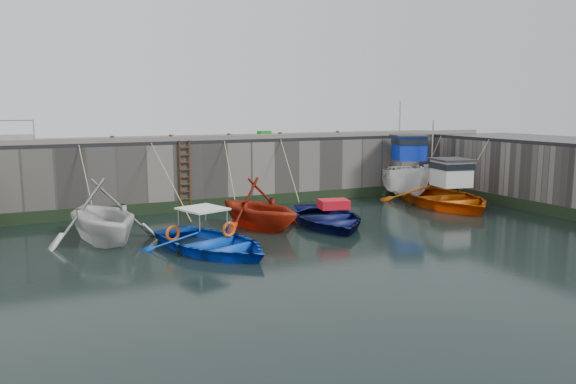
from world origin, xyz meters
name	(u,v)px	position (x,y,z in m)	size (l,w,h in m)	color
ground	(336,261)	(0.00, 0.00, 0.00)	(120.00, 120.00, 0.00)	black
quay_back	(211,170)	(0.00, 12.50, 1.50)	(30.00, 5.00, 3.00)	slate
road_back	(210,139)	(0.00, 12.50, 3.08)	(30.00, 5.00, 0.16)	black
kerb_back	(225,137)	(0.00, 10.15, 3.26)	(30.00, 0.30, 0.20)	slate
algae_back	(228,203)	(0.00, 9.96, 0.25)	(30.00, 0.08, 0.50)	black
algae_right	(545,209)	(11.96, 2.50, 0.25)	(0.08, 15.00, 0.50)	black
ladder	(185,176)	(-2.00, 9.91, 1.59)	(0.51, 0.08, 3.20)	#3F1E0F
boat_near_white	(103,241)	(-6.10, 5.76, 0.00)	(4.07, 4.71, 2.48)	silver
boat_near_white_rope	(92,223)	(-6.10, 9.13, 0.00)	(0.04, 3.13, 3.10)	tan
boat_near_blue	(212,251)	(-3.05, 2.77, 0.00)	(3.61, 5.06, 1.05)	blue
boat_near_blue_rope	(176,223)	(-3.05, 7.63, 0.00)	(0.04, 5.40, 3.10)	tan
boat_near_blacktrim	(258,228)	(-0.36, 5.39, 0.00)	(3.68, 4.26, 2.25)	#A5210E
boat_near_blacktrim_rope	(228,212)	(-0.36, 8.94, 0.00)	(0.04, 3.35, 3.10)	tan
boat_near_navy	(327,224)	(2.37, 4.78, 0.00)	(3.74, 5.24, 1.09)	#0B1145
boat_near_navy_rope	(286,209)	(2.37, 8.64, 0.00)	(0.04, 3.76, 3.10)	tan
boat_far_white	(405,178)	(9.48, 9.19, 0.99)	(4.17, 6.40, 5.31)	white
boat_far_orange	(444,197)	(9.49, 6.18, 0.44)	(5.77, 7.30, 4.36)	#ED5F0C
fish_crate	(264,134)	(2.71, 11.98, 3.30)	(0.64, 0.40, 0.28)	#1B971E
railing	(14,139)	(-8.75, 11.25, 3.36)	(1.60, 1.05, 1.00)	#A5A8AD
bollard_a	(112,139)	(-5.00, 10.25, 3.30)	(0.18, 0.18, 0.28)	#3F1E0F
bollard_b	(171,138)	(-2.50, 10.25, 3.30)	(0.18, 0.18, 0.28)	#3F1E0F
bollard_c	(229,136)	(0.20, 10.25, 3.30)	(0.18, 0.18, 0.28)	#3F1E0F
bollard_d	(280,135)	(2.80, 10.25, 3.30)	(0.18, 0.18, 0.28)	#3F1E0F
bollard_e	(338,134)	(6.00, 10.25, 3.30)	(0.18, 0.18, 0.28)	#3F1E0F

